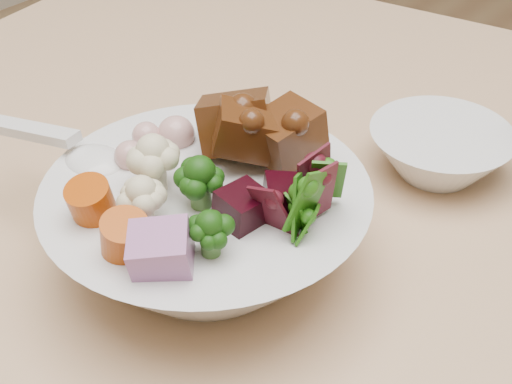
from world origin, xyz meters
TOP-DOWN VIEW (x-y plane):
  - food_bowl at (-0.15, -0.12)m, footprint 0.25×0.25m
  - soup_spoon at (-0.26, -0.15)m, footprint 0.15×0.05m
  - side_bowl at (-0.07, 0.11)m, footprint 0.13×0.13m

SIDE VIEW (x-z plane):
  - side_bowl at x=-0.07m, z-range 0.82..0.87m
  - food_bowl at x=-0.15m, z-range 0.80..0.93m
  - soup_spoon at x=-0.26m, z-range 0.88..0.91m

